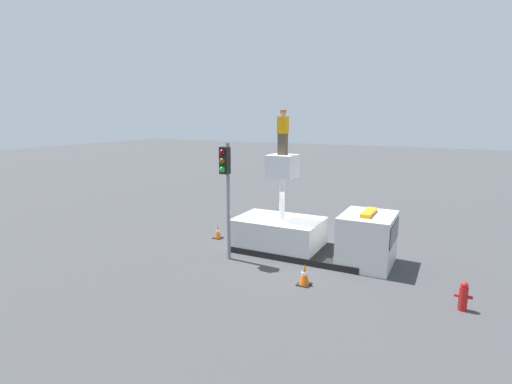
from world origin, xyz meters
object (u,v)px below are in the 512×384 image
at_px(traffic_light_pole, 226,178).
at_px(fire_hydrant, 463,296).
at_px(bucket_truck, 312,235).
at_px(worker, 283,132).
at_px(traffic_cone_curbside, 304,275).
at_px(traffic_cone_rear, 218,232).

distance_m(traffic_light_pole, fire_hydrant, 8.63).
bearing_deg(bucket_truck, fire_hydrant, -23.72).
relative_size(bucket_truck, traffic_light_pole, 1.39).
bearing_deg(worker, traffic_cone_curbside, -53.99).
bearing_deg(traffic_light_pole, traffic_cone_rear, 129.61).
bearing_deg(traffic_light_pole, worker, 53.73).
height_order(bucket_truck, fire_hydrant, bucket_truck).
bearing_deg(bucket_truck, traffic_light_pole, -144.32).
relative_size(worker, traffic_light_pole, 0.39).
distance_m(bucket_truck, traffic_cone_rear, 4.59).
xyz_separation_m(worker, traffic_cone_rear, (-3.26, 0.23, -4.56)).
distance_m(fire_hydrant, traffic_cone_rear, 10.30).
bearing_deg(traffic_cone_rear, fire_hydrant, -14.64).
bearing_deg(traffic_light_pole, traffic_cone_curbside, -13.37).
relative_size(bucket_truck, worker, 3.60).
distance_m(bucket_truck, traffic_cone_curbside, 2.93).
height_order(worker, traffic_cone_rear, worker).
distance_m(bucket_truck, traffic_light_pole, 4.12).
distance_m(bucket_truck, fire_hydrant, 5.92).
height_order(fire_hydrant, traffic_cone_rear, fire_hydrant).
xyz_separation_m(bucket_truck, traffic_light_pole, (-2.74, -1.97, 2.37)).
height_order(traffic_light_pole, fire_hydrant, traffic_light_pole).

